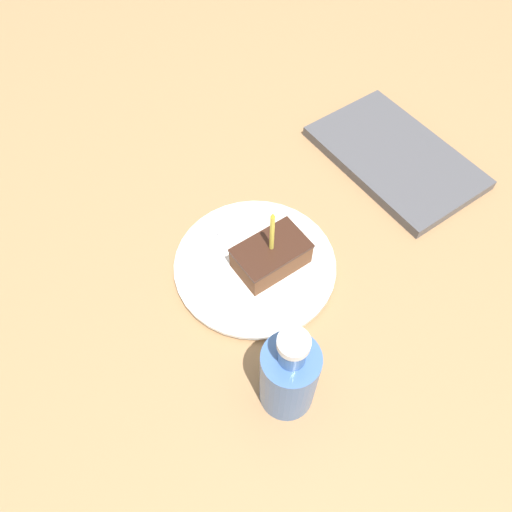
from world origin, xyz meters
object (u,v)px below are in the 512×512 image
cake_slice (271,256)px  fork (222,249)px  bottle (289,376)px  plate (256,266)px  marble_board (395,157)px

cake_slice → fork: cake_slice is taller
fork → bottle: (0.25, -0.06, 0.05)m
fork → bottle: bearing=-12.4°
plate → bottle: 0.22m
cake_slice → marble_board: bearing=100.4°
cake_slice → bottle: bottle is taller
plate → bottle: bottle is taller
plate → fork: size_ratio=1.69×
plate → cake_slice: (0.01, 0.02, 0.03)m
bottle → marble_board: 0.52m
cake_slice → fork: bearing=-144.3°
cake_slice → fork: (-0.07, -0.05, -0.02)m
marble_board → bottle: bearing=-61.2°
fork → marble_board: (0.01, 0.39, -0.01)m
cake_slice → bottle: (0.18, -0.11, 0.03)m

